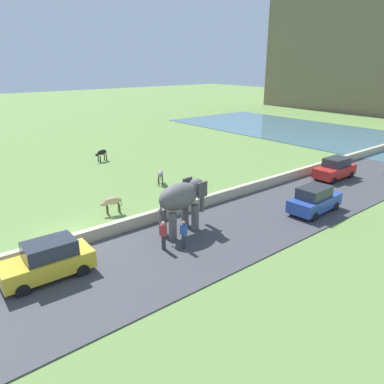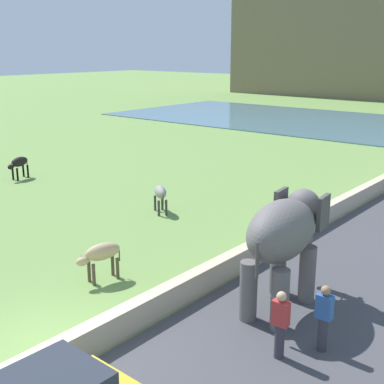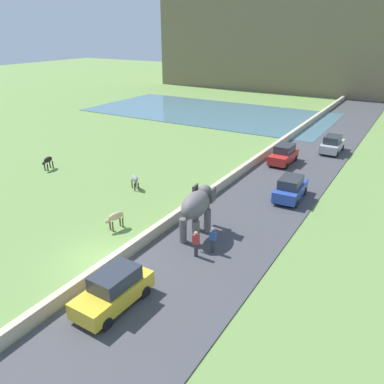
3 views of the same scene
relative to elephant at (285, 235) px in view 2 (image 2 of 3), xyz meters
name	(u,v)px [view 2 (image 2 of 3)]	position (x,y,z in m)	size (l,w,h in m)	color
ground_plane	(40,345)	(-3.40, -5.09, -2.04)	(220.00, 220.00, 0.00)	#6B8E47
barrier_wall	(380,185)	(-2.20, 12.91, -1.68)	(0.40, 110.00, 0.72)	beige
lake	(300,120)	(-17.40, 33.63, -2.00)	(36.00, 18.00, 0.08)	slate
elephant	(285,235)	(0.00, 0.00, 0.00)	(1.68, 3.54, 2.99)	#605B5B
person_beside_elephant	(324,317)	(1.76, -1.25, -1.16)	(0.36, 0.22, 1.63)	#33333D
person_trailing	(280,324)	(1.16, -2.11, -1.16)	(0.36, 0.22, 1.63)	#33333D
cow_tan	(101,254)	(-4.93, -1.87, -1.20)	(0.70, 1.42, 1.15)	tan
cow_black	(19,163)	(-17.74, 3.69, -1.20)	(0.70, 1.42, 1.15)	black
cow_grey	(160,193)	(-8.10, 4.08, -1.20)	(1.32, 1.08, 1.15)	gray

